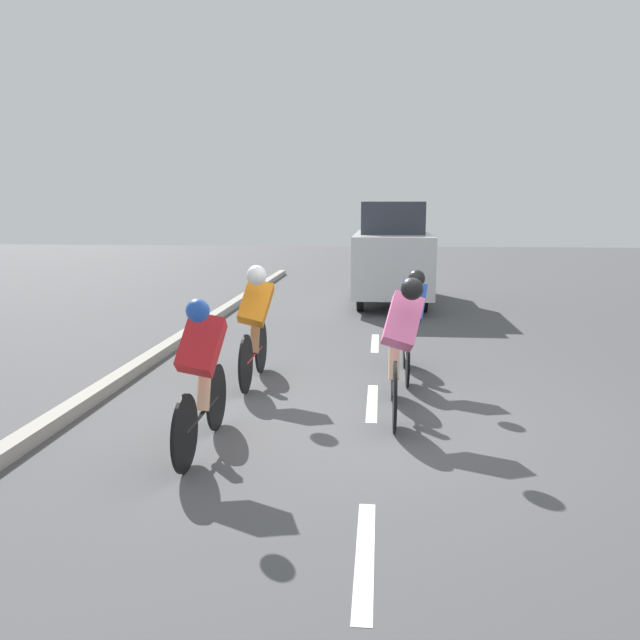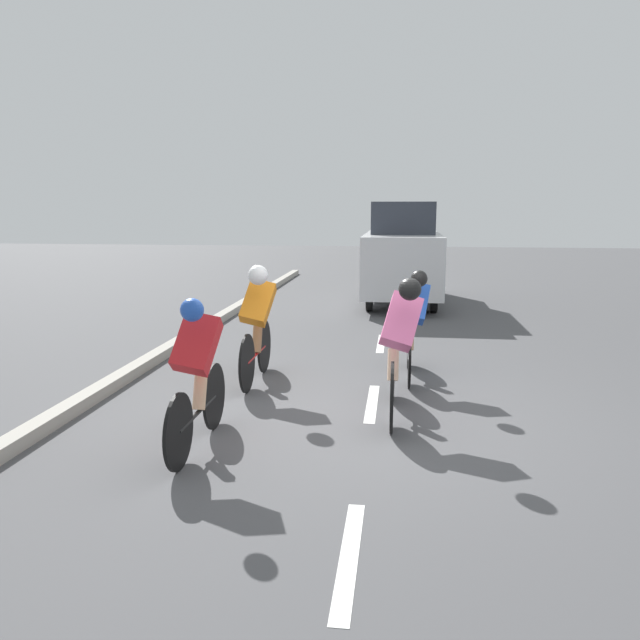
# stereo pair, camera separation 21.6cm
# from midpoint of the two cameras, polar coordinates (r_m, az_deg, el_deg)

# --- Properties ---
(ground_plane) EXTENTS (60.00, 60.00, 0.00)m
(ground_plane) POSITION_cam_midpoint_polar(r_m,az_deg,el_deg) (6.75, 3.81, -8.77)
(ground_plane) COLOR #4C4C4F
(lane_stripe_near) EXTENTS (0.12, 1.40, 0.01)m
(lane_stripe_near) POSITION_cam_midpoint_polar(r_m,az_deg,el_deg) (4.26, 2.59, -20.70)
(lane_stripe_near) COLOR white
(lane_stripe_near) RESTS_ON ground
(lane_stripe_mid) EXTENTS (0.12, 1.40, 0.01)m
(lane_stripe_mid) POSITION_cam_midpoint_polar(r_m,az_deg,el_deg) (7.20, 3.93, -7.52)
(lane_stripe_mid) COLOR white
(lane_stripe_mid) RESTS_ON ground
(lane_stripe_far) EXTENTS (0.12, 1.40, 0.01)m
(lane_stripe_far) POSITION_cam_midpoint_polar(r_m,az_deg,el_deg) (10.29, 4.46, -2.10)
(lane_stripe_far) COLOR white
(lane_stripe_far) RESTS_ON ground
(curb) EXTENTS (0.20, 27.58, 0.14)m
(curb) POSITION_cam_midpoint_polar(r_m,az_deg,el_deg) (7.93, -19.98, -5.95)
(curb) COLOR #A8A399
(curb) RESTS_ON ground
(cyclist_orange) EXTENTS (0.43, 1.67, 1.52)m
(cyclist_orange) POSITION_cam_midpoint_polar(r_m,az_deg,el_deg) (7.79, -6.74, -0.10)
(cyclist_orange) COLOR black
(cyclist_orange) RESTS_ON ground
(cyclist_pink) EXTENTS (0.46, 1.76, 1.52)m
(cyclist_pink) POSITION_cam_midpoint_polar(r_m,az_deg,el_deg) (6.55, 6.38, -2.17)
(cyclist_pink) COLOR black
(cyclist_pink) RESTS_ON ground
(cyclist_red) EXTENTS (0.41, 1.69, 1.45)m
(cyclist_red) POSITION_cam_midpoint_polar(r_m,az_deg,el_deg) (5.71, -11.86, -4.67)
(cyclist_red) COLOR black
(cyclist_red) RESTS_ON ground
(cyclist_blue) EXTENTS (0.41, 1.64, 1.44)m
(cyclist_blue) POSITION_cam_midpoint_polar(r_m,az_deg,el_deg) (8.10, 7.43, -0.16)
(cyclist_blue) COLOR black
(cyclist_blue) RESTS_ON ground
(support_car) EXTENTS (1.70, 4.32, 2.33)m
(support_car) POSITION_cam_midpoint_polar(r_m,az_deg,el_deg) (14.72, 6.16, 6.09)
(support_car) COLOR black
(support_car) RESTS_ON ground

